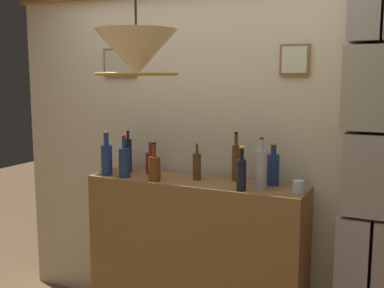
# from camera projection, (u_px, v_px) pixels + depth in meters

# --- Properties ---
(panelled_rear_partition) EXTENTS (3.25, 0.15, 2.52)m
(panelled_rear_partition) POSITION_uv_depth(u_px,v_px,m) (211.00, 142.00, 3.25)
(panelled_rear_partition) COLOR beige
(panelled_rear_partition) RESTS_ON ground
(stone_pillar) EXTENTS (0.40, 0.30, 2.45)m
(stone_pillar) POSITION_uv_depth(u_px,v_px,m) (376.00, 172.00, 2.69)
(stone_pillar) COLOR gray
(stone_pillar) RESTS_ON ground
(bar_shelf_unit) EXTENTS (1.47, 0.37, 1.11)m
(bar_shelf_unit) POSITION_uv_depth(u_px,v_px,m) (195.00, 261.00, 3.13)
(bar_shelf_unit) COLOR olive
(bar_shelf_unit) RESTS_ON ground
(liquor_bottle_amaro) EXTENTS (0.08, 0.08, 0.31)m
(liquor_bottle_amaro) POSITION_uv_depth(u_px,v_px,m) (107.00, 158.00, 3.22)
(liquor_bottle_amaro) COLOR navy
(liquor_bottle_amaro) RESTS_ON bar_shelf_unit
(liquor_bottle_bourbon) EXTENTS (0.05, 0.05, 0.30)m
(liquor_bottle_bourbon) POSITION_uv_depth(u_px,v_px,m) (128.00, 155.00, 3.31)
(liquor_bottle_bourbon) COLOR black
(liquor_bottle_bourbon) RESTS_ON bar_shelf_unit
(liquor_bottle_tequila) EXTENTS (0.08, 0.08, 0.27)m
(liquor_bottle_tequila) POSITION_uv_depth(u_px,v_px,m) (273.00, 168.00, 2.90)
(liquor_bottle_tequila) COLOR navy
(liquor_bottle_tequila) RESTS_ON bar_shelf_unit
(liquor_bottle_mezcal) EXTENTS (0.08, 0.08, 0.29)m
(liquor_bottle_mezcal) POSITION_uv_depth(u_px,v_px,m) (124.00, 161.00, 3.14)
(liquor_bottle_mezcal) COLOR navy
(liquor_bottle_mezcal) RESTS_ON bar_shelf_unit
(liquor_bottle_brandy) EXTENTS (0.07, 0.07, 0.23)m
(liquor_bottle_brandy) POSITION_uv_depth(u_px,v_px,m) (151.00, 162.00, 3.24)
(liquor_bottle_brandy) COLOR maroon
(liquor_bottle_brandy) RESTS_ON bar_shelf_unit
(liquor_bottle_sherry) EXTENTS (0.06, 0.06, 0.25)m
(liquor_bottle_sherry) POSITION_uv_depth(u_px,v_px,m) (197.00, 166.00, 3.06)
(liquor_bottle_sherry) COLOR #573915
(liquor_bottle_sherry) RESTS_ON bar_shelf_unit
(liquor_bottle_vodka) EXTENTS (0.06, 0.06, 0.27)m
(liquor_bottle_vodka) POSITION_uv_depth(u_px,v_px,m) (241.00, 173.00, 2.77)
(liquor_bottle_vodka) COLOR black
(liquor_bottle_vodka) RESTS_ON bar_shelf_unit
(liquor_bottle_gin) EXTENTS (0.07, 0.07, 0.32)m
(liquor_bottle_gin) POSITION_uv_depth(u_px,v_px,m) (261.00, 169.00, 2.81)
(liquor_bottle_gin) COLOR silver
(liquor_bottle_gin) RESTS_ON bar_shelf_unit
(liquor_bottle_scotch) EXTENTS (0.05, 0.05, 0.32)m
(liquor_bottle_scotch) POSITION_uv_depth(u_px,v_px,m) (236.00, 162.00, 3.03)
(liquor_bottle_scotch) COLOR #593B16
(liquor_bottle_scotch) RESTS_ON bar_shelf_unit
(liquor_bottle_rum) EXTENTS (0.08, 0.08, 0.26)m
(liquor_bottle_rum) POSITION_uv_depth(u_px,v_px,m) (154.00, 168.00, 3.03)
(liquor_bottle_rum) COLOR brown
(liquor_bottle_rum) RESTS_ON bar_shelf_unit
(glass_tumbler_rocks) EXTENTS (0.07, 0.07, 0.07)m
(glass_tumbler_rocks) POSITION_uv_depth(u_px,v_px,m) (299.00, 187.00, 2.73)
(glass_tumbler_rocks) COLOR silver
(glass_tumbler_rocks) RESTS_ON bar_shelf_unit
(pendant_lamp) EXTENTS (0.42, 0.42, 0.50)m
(pendant_lamp) POSITION_uv_depth(u_px,v_px,m) (136.00, 54.00, 2.30)
(pendant_lamp) COLOR beige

